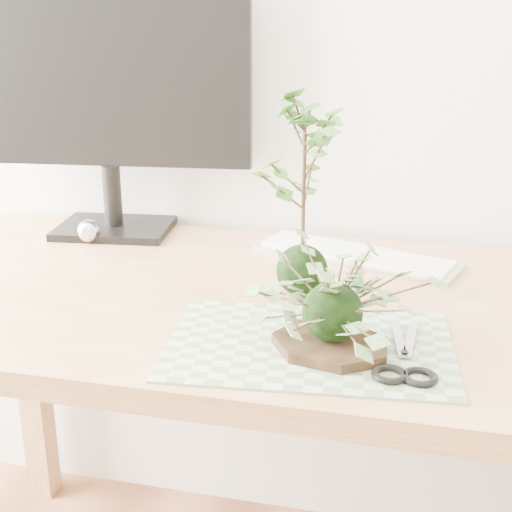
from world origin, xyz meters
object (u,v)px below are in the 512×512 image
desk (314,345)px  keyboard (355,255)px  ivy_kokedama (333,286)px  maple_kokedama (305,145)px  monitor (107,89)px

desk → keyboard: (0.05, 0.21, 0.10)m
ivy_kokedama → maple_kokedama: 0.27m
keyboard → monitor: bearing=-168.5°
ivy_kokedama → desk: bearing=105.2°
desk → maple_kokedama: maple_kokedama is taller
maple_kokedama → ivy_kokedama: bearing=-69.0°
desk → maple_kokedama: bearing=155.2°
desk → keyboard: 0.24m
desk → monitor: bearing=150.1°
maple_kokedama → keyboard: maple_kokedama is taller
maple_kokedama → monitor: 0.53m
maple_kokedama → keyboard: 0.33m
desk → keyboard: keyboard is taller
maple_kokedama → keyboard: bearing=70.5°
ivy_kokedama → keyboard: 0.42m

